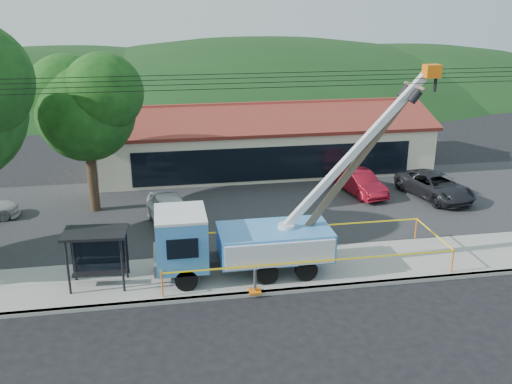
{
  "coord_description": "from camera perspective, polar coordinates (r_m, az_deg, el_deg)",
  "views": [
    {
      "loc": [
        -3.16,
        -18.32,
        11.79
      ],
      "look_at": [
        0.87,
        5.0,
        3.48
      ],
      "focal_mm": 40.0,
      "sensor_mm": 36.0,
      "label": 1
    }
  ],
  "objects": [
    {
      "name": "parking_lot",
      "position": [
        32.67,
        -3.6,
        -1.75
      ],
      "size": [
        60.0,
        12.0,
        0.1
      ],
      "primitive_type": "cube",
      "color": "#28282B",
      "rests_on": "ground"
    },
    {
      "name": "hill_center",
      "position": [
        75.42,
        0.37,
        10.36
      ],
      "size": [
        89.6,
        64.0,
        32.0
      ],
      "primitive_type": "ellipsoid",
      "color": "#133413",
      "rests_on": "ground"
    },
    {
      "name": "car_silver",
      "position": [
        30.62,
        -8.44,
        -3.51
      ],
      "size": [
        2.87,
        5.12,
        1.65
      ],
      "primitive_type": "imported",
      "rotation": [
        0.0,
        0.0,
        0.2
      ],
      "color": "silver",
      "rests_on": "ground"
    },
    {
      "name": "utility_truck",
      "position": [
        24.54,
        -1.67,
        -4.71
      ],
      "size": [
        11.96,
        4.07,
        8.86
      ],
      "color": "black",
      "rests_on": "ground"
    },
    {
      "name": "car_dark",
      "position": [
        36.02,
        17.33,
        -0.66
      ],
      "size": [
        3.65,
        5.73,
        1.47
      ],
      "primitive_type": "imported",
      "rotation": [
        0.0,
        0.0,
        0.24
      ],
      "color": "black",
      "rests_on": "ground"
    },
    {
      "name": "ground",
      "position": [
        22.01,
        -0.02,
        -13.02
      ],
      "size": [
        120.0,
        120.0,
        0.0
      ],
      "primitive_type": "plane",
      "color": "black",
      "rests_on": "ground"
    },
    {
      "name": "hill_west",
      "position": [
        75.2,
        -19.0,
        9.3
      ],
      "size": [
        78.4,
        56.0,
        28.0
      ],
      "primitive_type": "ellipsoid",
      "color": "#133413",
      "rests_on": "ground"
    },
    {
      "name": "leaning_pole",
      "position": [
        24.81,
        10.04,
        2.91
      ],
      "size": [
        6.58,
        1.9,
        8.8
      ],
      "color": "brown",
      "rests_on": "ground"
    },
    {
      "name": "bus_shelter",
      "position": [
        24.51,
        -15.63,
        -5.07
      ],
      "size": [
        2.66,
        1.75,
        2.47
      ],
      "rotation": [
        0.0,
        0.0,
        -0.07
      ],
      "color": "black",
      "rests_on": "ground"
    },
    {
      "name": "car_red",
      "position": [
        35.59,
        10.3,
        -0.32
      ],
      "size": [
        2.34,
        4.52,
        1.42
      ],
      "primitive_type": "imported",
      "rotation": [
        0.0,
        0.0,
        0.2
      ],
      "color": "maroon",
      "rests_on": "ground"
    },
    {
      "name": "hill_east",
      "position": [
        81.33,
        14.61,
        10.41
      ],
      "size": [
        72.8,
        52.0,
        26.0
      ],
      "primitive_type": "ellipsoid",
      "color": "#133413",
      "rests_on": "ground"
    },
    {
      "name": "strip_mall",
      "position": [
        40.2,
        0.76,
        5.09
      ],
      "size": [
        22.5,
        8.53,
        4.67
      ],
      "color": "beige",
      "rests_on": "ground"
    },
    {
      "name": "sidewalk",
      "position": [
        25.41,
        -1.57,
        -8.11
      ],
      "size": [
        60.0,
        4.0,
        0.15
      ],
      "primitive_type": "cube",
      "color": "#A09E96",
      "rests_on": "ground"
    },
    {
      "name": "tree_lot",
      "position": [
        32.04,
        -16.72,
        8.52
      ],
      "size": [
        6.3,
        5.6,
        8.94
      ],
      "color": "#332316",
      "rests_on": "ground"
    },
    {
      "name": "caution_tape",
      "position": [
        25.72,
        4.69,
        -5.6
      ],
      "size": [
        12.61,
        3.77,
        1.09
      ],
      "color": "orange",
      "rests_on": "ground"
    },
    {
      "name": "curb",
      "position": [
        23.75,
        -0.89,
        -10.2
      ],
      "size": [
        60.0,
        0.25,
        0.15
      ],
      "primitive_type": "cube",
      "color": "#A09E96",
      "rests_on": "ground"
    }
  ]
}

